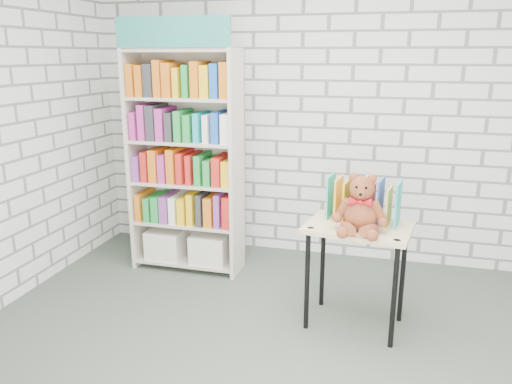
# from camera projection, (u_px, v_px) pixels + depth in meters

# --- Properties ---
(ground) EXTENTS (4.50, 4.50, 0.00)m
(ground) POSITION_uv_depth(u_px,v_px,m) (276.00, 369.00, 3.15)
(ground) COLOR #3F4B3F
(ground) RESTS_ON ground
(room_shell) EXTENTS (4.52, 4.02, 2.81)m
(room_shell) POSITION_uv_depth(u_px,v_px,m) (280.00, 80.00, 2.68)
(room_shell) COLOR silver
(room_shell) RESTS_ON ground
(bookshelf) EXTENTS (0.99, 0.38, 2.22)m
(bookshelf) POSITION_uv_depth(u_px,v_px,m) (186.00, 161.00, 4.43)
(bookshelf) COLOR beige
(bookshelf) RESTS_ON ground
(display_table) EXTENTS (0.78, 0.60, 0.77)m
(display_table) POSITION_uv_depth(u_px,v_px,m) (358.00, 240.00, 3.51)
(display_table) COLOR #D3B07F
(display_table) RESTS_ON ground
(table_books) EXTENTS (0.53, 0.29, 0.30)m
(table_books) POSITION_uv_depth(u_px,v_px,m) (363.00, 201.00, 3.54)
(table_books) COLOR #28AEA0
(table_books) RESTS_ON display_table
(teddy_bear) EXTENTS (0.37, 0.34, 0.39)m
(teddy_bear) POSITION_uv_depth(u_px,v_px,m) (361.00, 209.00, 3.32)
(teddy_bear) COLOR brown
(teddy_bear) RESTS_ON display_table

